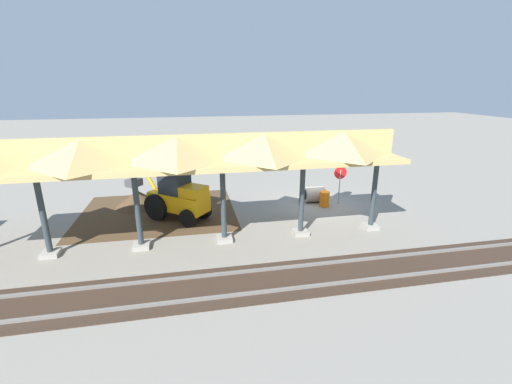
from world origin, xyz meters
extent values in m
plane|color=gray|center=(0.00, 0.00, 0.00)|extent=(120.00, 120.00, 0.00)
cube|color=#4C3823|center=(9.43, -0.63, 0.00)|extent=(8.40, 7.00, 0.01)
cube|color=#9E998E|center=(-1.10, 3.79, 0.10)|extent=(0.70, 0.70, 0.20)
cylinder|color=#2D383D|center=(-1.10, 3.79, 1.80)|extent=(0.24, 0.24, 3.60)
cube|color=#9E998E|center=(2.55, 3.79, 0.10)|extent=(0.70, 0.70, 0.20)
cylinder|color=#2D383D|center=(2.55, 3.79, 1.80)|extent=(0.24, 0.24, 3.60)
cube|color=#9E998E|center=(6.20, 3.79, 0.10)|extent=(0.70, 0.70, 0.20)
cylinder|color=#2D383D|center=(6.20, 3.79, 1.80)|extent=(0.24, 0.24, 3.60)
cube|color=#9E998E|center=(9.85, 3.79, 0.10)|extent=(0.70, 0.70, 0.20)
cylinder|color=#2D383D|center=(9.85, 3.79, 1.80)|extent=(0.24, 0.24, 3.60)
cube|color=#9E998E|center=(13.49, 3.79, 0.10)|extent=(0.70, 0.70, 0.20)
cylinder|color=#2D383D|center=(13.49, 3.79, 1.80)|extent=(0.24, 0.24, 3.60)
cube|color=tan|center=(8.02, 3.79, 3.70)|extent=(19.44, 3.20, 0.20)
cube|color=tan|center=(8.02, 3.79, 4.35)|extent=(19.44, 0.20, 1.10)
pyramid|color=tan|center=(0.73, 3.79, 4.35)|extent=(3.28, 3.20, 1.10)
pyramid|color=tan|center=(4.37, 3.79, 4.35)|extent=(3.28, 3.20, 1.10)
pyramid|color=tan|center=(8.02, 3.79, 4.35)|extent=(3.28, 3.20, 1.10)
pyramid|color=tan|center=(11.67, 3.79, 4.35)|extent=(3.28, 3.20, 1.10)
cube|color=slate|center=(0.00, 6.80, 0.07)|extent=(60.00, 0.08, 0.15)
cube|color=slate|center=(0.00, 8.24, 0.07)|extent=(60.00, 0.08, 0.15)
cube|color=#38281E|center=(0.00, 7.52, 0.01)|extent=(60.00, 2.58, 0.03)
cylinder|color=gray|center=(-1.07, 0.06, 1.06)|extent=(0.06, 0.06, 2.12)
cylinder|color=red|center=(-1.07, 0.06, 1.93)|extent=(0.76, 0.06, 0.76)
cube|color=orange|center=(8.23, 0.59, 0.97)|extent=(3.30, 3.03, 0.90)
cube|color=#1E262D|center=(8.39, 0.46, 2.12)|extent=(1.75, 1.73, 1.40)
cube|color=orange|center=(7.44, 1.23, 1.67)|extent=(1.58, 1.57, 0.50)
cylinder|color=black|center=(8.52, -0.58, 0.70)|extent=(1.27, 1.12, 1.40)
cylinder|color=black|center=(9.43, 0.53, 0.70)|extent=(1.27, 1.12, 1.40)
cylinder|color=black|center=(6.98, 0.77, 0.45)|extent=(0.89, 0.80, 0.90)
cylinder|color=black|center=(7.80, 1.78, 0.45)|extent=(0.89, 0.80, 0.90)
cylinder|color=orange|center=(9.83, -0.72, 2.08)|extent=(0.94, 0.81, 1.41)
cylinder|color=orange|center=(10.44, -1.22, 2.15)|extent=(0.73, 0.64, 1.25)
cube|color=#47474C|center=(10.70, -1.43, 1.56)|extent=(0.97, 1.00, 0.40)
cone|color=#4C3823|center=(10.64, -1.84, 0.00)|extent=(5.30, 5.30, 1.92)
cylinder|color=#9E9384|center=(0.21, -0.60, 0.47)|extent=(1.22, 0.98, 0.93)
cylinder|color=black|center=(0.80, -0.63, 0.47)|extent=(0.04, 0.61, 0.61)
cylinder|color=orange|center=(-0.06, 0.32, 0.45)|extent=(0.56, 0.56, 0.90)
camera|label=1|loc=(7.58, 18.10, 6.86)|focal=24.00mm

